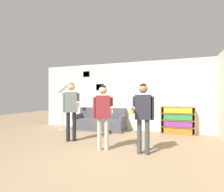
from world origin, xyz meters
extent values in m
plane|color=#937A5B|center=(0.00, 0.00, 0.00)|extent=(20.00, 20.00, 0.00)
cube|color=silver|center=(0.00, 3.84, 1.35)|extent=(8.21, 0.06, 2.70)
cube|color=black|center=(-2.08, 3.80, 2.31)|extent=(0.30, 0.02, 0.24)
cube|color=gray|center=(-2.08, 3.79, 2.31)|extent=(0.26, 0.01, 0.20)
cube|color=black|center=(-1.44, 3.80, 1.73)|extent=(0.34, 0.02, 0.26)
cube|color=beige|center=(-1.44, 3.79, 1.73)|extent=(0.29, 0.01, 0.21)
cube|color=#4C4C56|center=(-1.27, 3.37, 0.05)|extent=(2.07, 0.80, 0.10)
cube|color=#4C4C56|center=(-1.27, 3.37, 0.26)|extent=(2.01, 0.74, 0.32)
cube|color=#4C4C56|center=(-1.27, 3.70, 0.64)|extent=(2.01, 0.14, 0.44)
cube|color=#4C4C56|center=(-2.24, 3.37, 0.51)|extent=(0.12, 0.74, 0.18)
cube|color=#4C4C56|center=(-0.29, 3.37, 0.51)|extent=(0.12, 0.74, 0.18)
cube|color=olive|center=(1.10, 3.62, 0.48)|extent=(0.02, 0.30, 0.97)
cube|color=olive|center=(2.21, 3.62, 0.48)|extent=(0.02, 0.30, 0.97)
cube|color=olive|center=(1.65, 3.76, 0.48)|extent=(1.14, 0.01, 0.97)
cube|color=olive|center=(1.65, 3.62, 0.01)|extent=(1.09, 0.30, 0.02)
cube|color=olive|center=(1.65, 3.62, 0.96)|extent=(1.09, 0.30, 0.02)
cube|color=olive|center=(1.65, 3.62, 0.24)|extent=(1.09, 0.30, 0.02)
cube|color=olive|center=(1.65, 3.62, 0.48)|extent=(1.09, 0.30, 0.02)
cube|color=olive|center=(1.65, 3.62, 0.73)|extent=(1.09, 0.30, 0.02)
cube|color=#B77023|center=(1.65, 3.61, 0.12)|extent=(0.94, 0.26, 0.19)
cube|color=#7F3889|center=(1.65, 3.61, 0.36)|extent=(0.94, 0.26, 0.19)
cube|color=#338447|center=(1.65, 3.61, 0.60)|extent=(0.94, 0.26, 0.19)
cube|color=gold|center=(1.65, 3.61, 0.85)|extent=(0.94, 0.26, 0.19)
cylinder|color=#ADA89E|center=(-2.62, 2.84, 0.01)|extent=(0.28, 0.28, 0.03)
cylinder|color=#ADA89E|center=(-2.62, 2.84, 0.93)|extent=(0.03, 0.03, 1.79)
cylinder|color=#ADA89E|center=(-2.55, 2.84, 1.79)|extent=(0.02, 0.16, 0.02)
sphere|color=white|center=(-2.48, 2.84, 1.76)|extent=(0.19, 0.19, 0.19)
cylinder|color=#ADA89E|center=(-2.65, 2.90, 1.69)|extent=(0.15, 0.09, 0.02)
sphere|color=white|center=(-2.69, 2.96, 1.66)|extent=(0.19, 0.19, 0.19)
cylinder|color=#ADA89E|center=(-2.65, 2.78, 1.59)|extent=(0.15, 0.09, 0.02)
sphere|color=white|center=(-2.69, 2.72, 1.56)|extent=(0.19, 0.19, 0.19)
cylinder|color=black|center=(-1.43, 1.46, 0.43)|extent=(0.11, 0.11, 0.86)
cylinder|color=black|center=(-1.27, 1.54, 0.43)|extent=(0.11, 0.11, 0.86)
cube|color=slate|center=(-1.35, 1.50, 1.17)|extent=(0.41, 0.34, 0.61)
sphere|color=#D1A889|center=(-1.35, 1.50, 1.62)|extent=(0.22, 0.22, 0.22)
sphere|color=brown|center=(-1.35, 1.50, 1.66)|extent=(0.19, 0.19, 0.19)
cylinder|color=slate|center=(-1.16, 1.60, 1.30)|extent=(0.07, 0.07, 0.26)
cylinder|color=#D1A889|center=(-1.10, 1.47, 1.11)|extent=(0.20, 0.31, 0.19)
cylinder|color=white|center=(-1.03, 1.34, 1.04)|extent=(0.09, 0.14, 0.09)
cylinder|color=slate|center=(-1.55, 1.40, 1.15)|extent=(0.07, 0.07, 0.57)
cylinder|color=#B7AD99|center=(-0.21, 0.99, 0.40)|extent=(0.11, 0.11, 0.80)
cylinder|color=#B7AD99|center=(-0.04, 1.06, 0.40)|extent=(0.11, 0.11, 0.80)
cube|color=maroon|center=(-0.12, 1.02, 1.08)|extent=(0.41, 0.32, 0.56)
sphere|color=#D1A889|center=(-0.12, 1.02, 1.50)|extent=(0.21, 0.21, 0.21)
sphere|color=black|center=(-0.12, 1.02, 1.53)|extent=(0.17, 0.17, 0.17)
cylinder|color=maroon|center=(0.08, 1.11, 1.20)|extent=(0.07, 0.07, 0.24)
cylinder|color=#D1A889|center=(0.13, 0.99, 1.02)|extent=(0.17, 0.29, 0.18)
cylinder|color=white|center=(0.18, 0.86, 0.96)|extent=(0.09, 0.14, 0.09)
cylinder|color=maroon|center=(-0.32, 0.94, 1.06)|extent=(0.07, 0.07, 0.53)
cylinder|color=#3D4247|center=(0.78, 1.06, 0.40)|extent=(0.11, 0.11, 0.81)
cylinder|color=#3D4247|center=(0.96, 1.06, 0.40)|extent=(0.11, 0.11, 0.81)
cube|color=#282833|center=(0.87, 1.06, 1.09)|extent=(0.37, 0.21, 0.57)
sphere|color=#997051|center=(0.87, 1.06, 1.51)|extent=(0.21, 0.21, 0.21)
sphere|color=black|center=(0.87, 1.06, 1.55)|extent=(0.18, 0.18, 0.18)
cylinder|color=#282833|center=(1.09, 1.07, 1.07)|extent=(0.07, 0.07, 0.54)
cylinder|color=#282833|center=(0.66, 1.05, 1.22)|extent=(0.07, 0.07, 0.24)
cylinder|color=#997051|center=(0.66, 0.92, 1.03)|extent=(0.07, 0.30, 0.18)
cylinder|color=yellow|center=(0.67, 0.79, 0.99)|extent=(0.08, 0.08, 0.10)
cylinder|color=white|center=(1.82, 3.62, 1.03)|extent=(0.07, 0.07, 0.11)
camera|label=1|loc=(1.56, -2.99, 1.34)|focal=28.00mm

